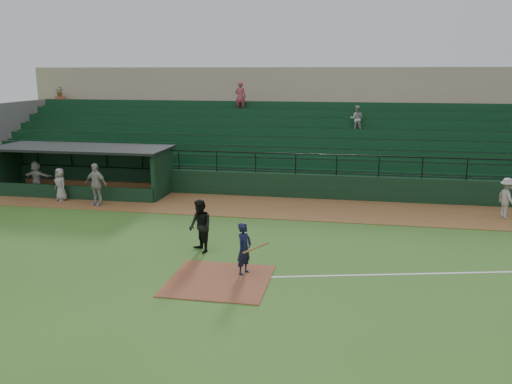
# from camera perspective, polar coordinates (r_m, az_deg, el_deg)

# --- Properties ---
(ground) EXTENTS (90.00, 90.00, 0.00)m
(ground) POSITION_cam_1_polar(r_m,az_deg,el_deg) (17.17, -3.13, -8.22)
(ground) COLOR #335F1E
(ground) RESTS_ON ground
(warning_track) EXTENTS (40.00, 4.00, 0.03)m
(warning_track) POSITION_cam_1_polar(r_m,az_deg,el_deg) (24.65, 1.30, -1.62)
(warning_track) COLOR brown
(warning_track) RESTS_ON ground
(home_plate_dirt) EXTENTS (3.00, 3.00, 0.03)m
(home_plate_dirt) POSITION_cam_1_polar(r_m,az_deg,el_deg) (16.26, -3.98, -9.41)
(home_plate_dirt) COLOR brown
(home_plate_dirt) RESTS_ON ground
(foul_line) EXTENTS (17.49, 4.44, 0.01)m
(foul_line) POSITION_cam_1_polar(r_m,az_deg,el_deg) (18.31, 23.23, -7.90)
(foul_line) COLOR white
(foul_line) RESTS_ON ground
(stadium_structure) EXTENTS (38.00, 13.08, 6.40)m
(stadium_structure) POSITION_cam_1_polar(r_m,az_deg,el_deg) (32.47, 3.77, 5.97)
(stadium_structure) COLOR black
(stadium_structure) RESTS_ON ground
(dugout) EXTENTS (8.90, 3.20, 2.42)m
(dugout) POSITION_cam_1_polar(r_m,az_deg,el_deg) (28.98, -17.56, 2.63)
(dugout) COLOR black
(dugout) RESTS_ON ground
(batter_at_plate) EXTENTS (1.09, 0.72, 1.65)m
(batter_at_plate) POSITION_cam_1_polar(r_m,az_deg,el_deg) (16.45, -1.26, -6.10)
(batter_at_plate) COLOR black
(batter_at_plate) RESTS_ON ground
(umpire) EXTENTS (1.12, 1.14, 1.86)m
(umpire) POSITION_cam_1_polar(r_m,az_deg,el_deg) (18.52, -5.98, -3.65)
(umpire) COLOR black
(umpire) RESTS_ON ground
(runner) EXTENTS (0.95, 1.26, 1.73)m
(runner) POSITION_cam_1_polar(r_m,az_deg,el_deg) (24.99, 25.25, -0.59)
(runner) COLOR #A09A95
(runner) RESTS_ON warning_track
(dugout_player_a) EXTENTS (1.23, 0.70, 1.98)m
(dugout_player_a) POSITION_cam_1_polar(r_m,az_deg,el_deg) (25.85, -16.76, 0.80)
(dugout_player_a) COLOR #ADA7A2
(dugout_player_a) RESTS_ON warning_track
(dugout_player_b) EXTENTS (0.92, 0.82, 1.58)m
(dugout_player_b) POSITION_cam_1_polar(r_m,az_deg,el_deg) (27.35, -20.18, 0.77)
(dugout_player_b) COLOR gray
(dugout_player_b) RESTS_ON warning_track
(dugout_player_c) EXTENTS (1.59, 0.59, 1.69)m
(dugout_player_c) POSITION_cam_1_polar(r_m,az_deg,el_deg) (29.31, -22.37, 1.46)
(dugout_player_c) COLOR #A8A39D
(dugout_player_c) RESTS_ON warning_track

